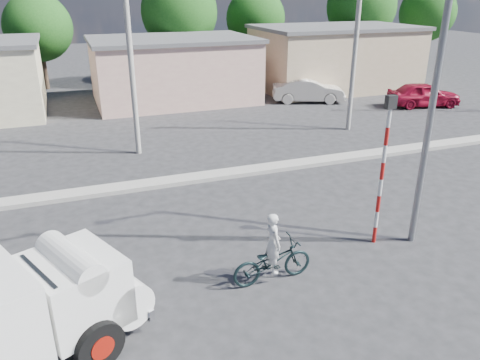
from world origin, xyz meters
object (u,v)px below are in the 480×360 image
object	(u,v)px
bicycle	(272,261)
streetlight	(433,71)
car_cream	(308,90)
traffic_pole	(384,159)
cyclist	(273,253)
car_red	(424,94)

from	to	relation	value
bicycle	streetlight	world-z (taller)	streetlight
streetlight	car_cream	bearing A→B (deg)	71.13
traffic_pole	streetlight	size ratio (longest dim) A/B	0.48
cyclist	streetlight	distance (m)	6.18
bicycle	cyclist	bearing A→B (deg)	-0.00
traffic_pole	cyclist	bearing A→B (deg)	-168.44
car_red	streetlight	xyz separation A→B (m)	(-12.10, -13.62, 4.21)
car_red	streetlight	distance (m)	18.70
cyclist	car_cream	world-z (taller)	cyclist
car_cream	streetlight	size ratio (longest dim) A/B	0.51
cyclist	traffic_pole	size ratio (longest dim) A/B	0.37
car_red	streetlight	bearing A→B (deg)	152.08
bicycle	car_red	xyz separation A→B (m)	(16.65, 14.06, 0.19)
streetlight	traffic_pole	bearing A→B (deg)	162.27
cyclist	car_cream	size ratio (longest dim) A/B	0.35
cyclist	car_red	distance (m)	21.80
car_cream	streetlight	distance (m)	18.68
cyclist	car_cream	xyz separation A→B (m)	(10.44, 17.66, -0.04)
bicycle	car_red	world-z (taller)	car_red
bicycle	traffic_pole	world-z (taller)	traffic_pole
car_red	bicycle	bearing A→B (deg)	143.87
car_cream	streetlight	xyz separation A→B (m)	(-5.89, -17.22, 4.20)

